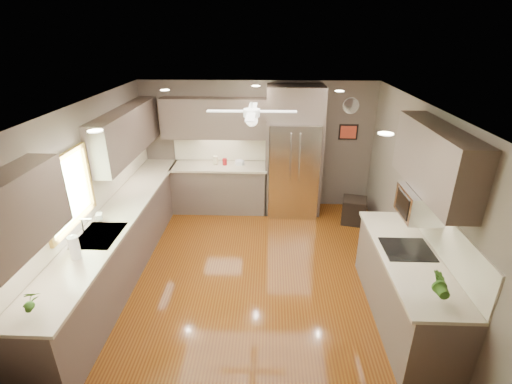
# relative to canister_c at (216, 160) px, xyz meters

# --- Properties ---
(floor) EXTENTS (5.00, 5.00, 0.00)m
(floor) POSITION_rel_canister_c_xyz_m (0.80, -2.24, -1.03)
(floor) COLOR #4D220A
(floor) RESTS_ON ground
(ceiling) EXTENTS (5.00, 5.00, 0.00)m
(ceiling) POSITION_rel_canister_c_xyz_m (0.80, -2.24, 1.47)
(ceiling) COLOR white
(ceiling) RESTS_ON ground
(wall_back) EXTENTS (4.50, 0.00, 4.50)m
(wall_back) POSITION_rel_canister_c_xyz_m (0.80, 0.26, 0.22)
(wall_back) COLOR brown
(wall_back) RESTS_ON ground
(wall_front) EXTENTS (4.50, 0.00, 4.50)m
(wall_front) POSITION_rel_canister_c_xyz_m (0.80, -4.74, 0.22)
(wall_front) COLOR brown
(wall_front) RESTS_ON ground
(wall_left) EXTENTS (0.00, 5.00, 5.00)m
(wall_left) POSITION_rel_canister_c_xyz_m (-1.45, -2.24, 0.22)
(wall_left) COLOR brown
(wall_left) RESTS_ON ground
(wall_right) EXTENTS (0.00, 5.00, 5.00)m
(wall_right) POSITION_rel_canister_c_xyz_m (3.05, -2.24, 0.22)
(wall_right) COLOR brown
(wall_right) RESTS_ON ground
(canister_c) EXTENTS (0.13, 0.13, 0.16)m
(canister_c) POSITION_rel_canister_c_xyz_m (0.00, 0.00, 0.00)
(canister_c) COLOR #C4BB93
(canister_c) RESTS_ON back_run
(canister_d) EXTENTS (0.12, 0.12, 0.13)m
(canister_d) POSITION_rel_canister_c_xyz_m (0.18, -0.02, -0.03)
(canister_d) COLOR maroon
(canister_d) RESTS_ON back_run
(soap_bottle) EXTENTS (0.10, 0.10, 0.18)m
(soap_bottle) POSITION_rel_canister_c_xyz_m (-1.27, -2.38, -0.00)
(soap_bottle) COLOR white
(soap_bottle) RESTS_ON left_run
(potted_plant_left) EXTENTS (0.18, 0.15, 0.28)m
(potted_plant_left) POSITION_rel_canister_c_xyz_m (-1.15, -4.17, 0.05)
(potted_plant_left) COLOR #2F5C1A
(potted_plant_left) RESTS_ON left_run
(potted_plant_right) EXTENTS (0.18, 0.15, 0.33)m
(potted_plant_right) POSITION_rel_canister_c_xyz_m (2.71, -3.82, 0.07)
(potted_plant_right) COLOR #2F5C1A
(potted_plant_right) RESTS_ON right_run
(bowl) EXTENTS (0.20, 0.20, 0.05)m
(bowl) POSITION_rel_canister_c_xyz_m (0.47, -0.04, -0.07)
(bowl) COLOR #C4BB93
(bowl) RESTS_ON back_run
(left_run) EXTENTS (0.65, 4.70, 1.45)m
(left_run) POSITION_rel_canister_c_xyz_m (-1.15, -2.09, -0.55)
(left_run) COLOR brown
(left_run) RESTS_ON ground
(back_run) EXTENTS (1.85, 0.65, 1.45)m
(back_run) POSITION_rel_canister_c_xyz_m (0.08, -0.04, -0.55)
(back_run) COLOR brown
(back_run) RESTS_ON ground
(uppers) EXTENTS (4.50, 4.70, 0.95)m
(uppers) POSITION_rel_canister_c_xyz_m (0.06, -1.53, 0.84)
(uppers) COLOR brown
(uppers) RESTS_ON wall_left
(window) EXTENTS (0.05, 1.12, 0.92)m
(window) POSITION_rel_canister_c_xyz_m (-1.42, -2.74, 0.52)
(window) COLOR #BFF2B2
(window) RESTS_ON wall_left
(sink) EXTENTS (0.50, 0.70, 0.32)m
(sink) POSITION_rel_canister_c_xyz_m (-1.13, -2.74, -0.12)
(sink) COLOR silver
(sink) RESTS_ON left_run
(refrigerator) EXTENTS (1.06, 0.75, 2.45)m
(refrigerator) POSITION_rel_canister_c_xyz_m (1.50, -0.09, 0.16)
(refrigerator) COLOR silver
(refrigerator) RESTS_ON ground
(right_run) EXTENTS (0.70, 2.20, 1.45)m
(right_run) POSITION_rel_canister_c_xyz_m (2.73, -3.04, -0.55)
(right_run) COLOR brown
(right_run) RESTS_ON ground
(microwave) EXTENTS (0.43, 0.55, 0.34)m
(microwave) POSITION_rel_canister_c_xyz_m (2.83, -2.79, 0.45)
(microwave) COLOR silver
(microwave) RESTS_ON wall_right
(ceiling_fan) EXTENTS (1.18, 1.18, 0.32)m
(ceiling_fan) POSITION_rel_canister_c_xyz_m (0.80, -1.94, 1.30)
(ceiling_fan) COLOR white
(ceiling_fan) RESTS_ON ceiling
(recessed_lights) EXTENTS (2.84, 3.14, 0.01)m
(recessed_lights) POSITION_rel_canister_c_xyz_m (0.76, -1.84, 1.46)
(recessed_lights) COLOR white
(recessed_lights) RESTS_ON ceiling
(wall_clock) EXTENTS (0.30, 0.03, 0.30)m
(wall_clock) POSITION_rel_canister_c_xyz_m (2.55, 0.24, 1.02)
(wall_clock) COLOR white
(wall_clock) RESTS_ON wall_back
(framed_print) EXTENTS (0.36, 0.03, 0.30)m
(framed_print) POSITION_rel_canister_c_xyz_m (2.55, 0.23, 0.52)
(framed_print) COLOR black
(framed_print) RESTS_ON wall_back
(stool) EXTENTS (0.52, 0.52, 0.49)m
(stool) POSITION_rel_canister_c_xyz_m (2.65, -0.51, -0.79)
(stool) COLOR black
(stool) RESTS_ON ground
(paper_towel) EXTENTS (0.12, 0.12, 0.30)m
(paper_towel) POSITION_rel_canister_c_xyz_m (-1.17, -3.26, 0.05)
(paper_towel) COLOR white
(paper_towel) RESTS_ON left_run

